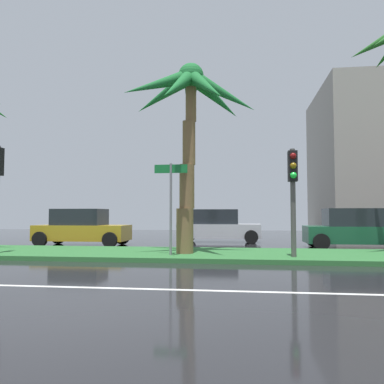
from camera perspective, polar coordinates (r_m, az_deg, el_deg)
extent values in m
cube|color=black|center=(14.86, -1.70, -9.15)|extent=(90.00, 42.00, 0.10)
cube|color=white|center=(8.08, -9.76, -13.74)|extent=(81.00, 0.14, 0.01)
cube|color=#2D6B33|center=(13.86, -2.36, -9.06)|extent=(85.50, 4.00, 0.15)
cylinder|color=brown|center=(13.32, -1.05, -5.70)|extent=(0.58, 0.58, 1.52)
cylinder|color=brown|center=(13.38, -0.75, 0.82)|extent=(0.51, 0.51, 1.52)
cylinder|color=brown|center=(13.61, -0.45, 7.21)|extent=(0.44, 0.44, 1.52)
cylinder|color=brown|center=(14.00, -0.16, 13.30)|extent=(0.37, 0.37, 1.52)
sphere|color=#1B682E|center=(14.27, -0.16, 16.62)|extent=(0.90, 0.90, 0.90)
cone|color=#1B682E|center=(14.06, 4.50, 14.25)|extent=(2.52, 0.75, 1.74)
cone|color=#1B682E|center=(14.82, 3.37, 13.66)|extent=(2.14, 2.24, 1.59)
cone|color=#1B682E|center=(15.06, -0.18, 12.73)|extent=(0.89, 2.48, 1.87)
cone|color=#1B682E|center=(14.74, -4.18, 14.03)|extent=(2.57, 1.56, 1.47)
cone|color=#1B682E|center=(13.74, -4.92, 15.47)|extent=(2.51, 1.77, 1.41)
cone|color=#1B682E|center=(13.11, -1.98, 15.38)|extent=(1.15, 2.52, 1.80)
cone|color=#1B682E|center=(13.13, 1.89, 15.36)|extent=(1.78, 2.38, 1.80)
cone|color=#256422|center=(16.12, 25.99, 19.24)|extent=(2.30, 1.20, 1.36)
cylinder|color=#4C4C47|center=(12.57, 14.59, -1.50)|extent=(0.16, 0.16, 3.38)
cube|color=black|center=(12.65, 14.52, 3.67)|extent=(0.28, 0.32, 0.96)
sphere|color=maroon|center=(12.52, 14.59, 5.13)|extent=(0.20, 0.20, 0.20)
sphere|color=#7F600F|center=(12.48, 14.61, 3.77)|extent=(0.20, 0.20, 0.20)
sphere|color=#1EEA3F|center=(12.45, 14.63, 2.40)|extent=(0.20, 0.20, 0.20)
cylinder|color=slate|center=(12.77, -3.13, -2.48)|extent=(0.08, 0.08, 3.00)
cube|color=#146B2D|center=(12.85, -3.11, 3.42)|extent=(1.10, 0.03, 0.28)
cube|color=#B28C1E|center=(19.14, -15.73, -5.76)|extent=(4.30, 1.76, 0.72)
cube|color=#1E2328|center=(19.17, -16.11, -3.53)|extent=(2.30, 1.58, 0.76)
cylinder|color=black|center=(19.42, -10.18, -6.56)|extent=(0.68, 0.22, 0.68)
cylinder|color=black|center=(17.72, -11.94, -6.86)|extent=(0.68, 0.22, 0.68)
cylinder|color=black|center=(20.65, -18.99, -6.23)|extent=(0.68, 0.22, 0.68)
cylinder|color=black|center=(19.06, -21.41, -6.45)|extent=(0.68, 0.22, 0.68)
cube|color=silver|center=(20.51, 3.98, -5.69)|extent=(4.30, 1.76, 0.72)
cube|color=#1E2328|center=(20.50, 3.55, -3.63)|extent=(2.30, 1.58, 0.76)
cylinder|color=black|center=(21.39, 8.57, -6.26)|extent=(0.68, 0.22, 0.68)
cylinder|color=black|center=(19.59, 8.68, -6.54)|extent=(0.68, 0.22, 0.68)
cylinder|color=black|center=(21.58, -0.28, -6.27)|extent=(0.68, 0.22, 0.68)
cylinder|color=black|center=(19.80, -0.98, -6.54)|extent=(0.68, 0.22, 0.68)
cube|color=#195133|center=(18.13, 23.00, -5.77)|extent=(4.30, 1.76, 0.72)
cube|color=#1E2328|center=(18.07, 22.49, -3.44)|extent=(2.30, 1.58, 0.76)
cylinder|color=black|center=(18.66, 17.35, -6.60)|extent=(0.68, 0.22, 0.68)
cylinder|color=black|center=(16.89, 18.42, -6.95)|extent=(0.68, 0.22, 0.68)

